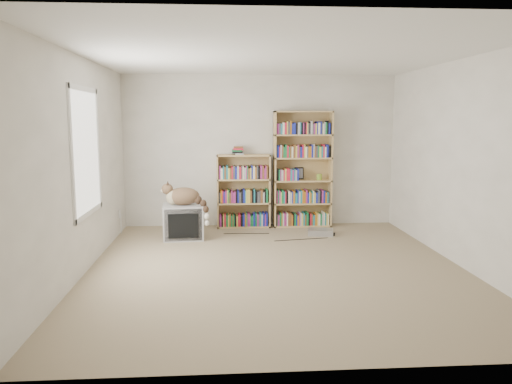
{
  "coord_description": "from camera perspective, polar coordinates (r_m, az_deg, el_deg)",
  "views": [
    {
      "loc": [
        -0.65,
        -5.8,
        1.79
      ],
      "look_at": [
        -0.17,
        1.0,
        0.78
      ],
      "focal_mm": 35.0,
      "sensor_mm": 36.0,
      "label": 1
    }
  ],
  "objects": [
    {
      "name": "book_stack",
      "position": [
        8.19,
        -2.07,
        4.77
      ],
      "size": [
        0.19,
        0.24,
        0.13
      ],
      "primitive_type": "cube",
      "color": "red",
      "rests_on": "bookcase_short"
    },
    {
      "name": "window",
      "position": [
        6.22,
        -18.84,
        4.37
      ],
      "size": [
        0.02,
        1.22,
        1.52
      ],
      "primitive_type": "cube",
      "color": "white",
      "rests_on": "wall_left"
    },
    {
      "name": "framed_print",
      "position": [
        8.4,
        4.95,
        2.16
      ],
      "size": [
        0.15,
        0.05,
        0.2
      ],
      "primitive_type": "cube",
      "rotation": [
        -0.17,
        0.0,
        0.0
      ],
      "color": "black",
      "rests_on": "bookcase_tall"
    },
    {
      "name": "wall_left",
      "position": [
        6.04,
        -19.36,
        2.82
      ],
      "size": [
        0.02,
        5.0,
        2.5
      ],
      "primitive_type": "cube",
      "color": "silver",
      "rests_on": "floor"
    },
    {
      "name": "wall_right",
      "position": [
        6.51,
        22.49,
        3.02
      ],
      "size": [
        0.02,
        5.0,
        2.5
      ],
      "primitive_type": "cube",
      "color": "silver",
      "rests_on": "floor"
    },
    {
      "name": "floor_cables",
      "position": [
        7.62,
        1.03,
        -5.14
      ],
      "size": [
        1.2,
        0.7,
        0.01
      ],
      "primitive_type": null,
      "color": "black",
      "rests_on": "floor"
    },
    {
      "name": "dvd_player",
      "position": [
        7.82,
        7.39,
        -4.56
      ],
      "size": [
        0.43,
        0.35,
        0.09
      ],
      "primitive_type": "cube",
      "rotation": [
        0.0,
        0.0,
        -0.21
      ],
      "color": "#AFB0B4",
      "rests_on": "floor"
    },
    {
      "name": "wall_outlet",
      "position": [
        8.05,
        -15.33,
        -2.42
      ],
      "size": [
        0.01,
        0.08,
        0.13
      ],
      "primitive_type": "cube",
      "color": "silver",
      "rests_on": "wall_left"
    },
    {
      "name": "cat",
      "position": [
        7.46,
        -7.93,
        -0.78
      ],
      "size": [
        0.73,
        0.52,
        0.58
      ],
      "rotation": [
        0.0,
        0.0,
        0.06
      ],
      "color": "#372616",
      "rests_on": "crt_tv"
    },
    {
      "name": "wall_back",
      "position": [
        8.35,
        0.46,
        4.7
      ],
      "size": [
        4.5,
        0.02,
        2.5
      ],
      "primitive_type": "cube",
      "color": "silver",
      "rests_on": "floor"
    },
    {
      "name": "bookcase_tall",
      "position": [
        8.32,
        5.31,
        2.26
      ],
      "size": [
        0.96,
        0.3,
        1.91
      ],
      "color": "tan",
      "rests_on": "floor"
    },
    {
      "name": "floor",
      "position": [
        6.11,
        2.31,
        -8.63
      ],
      "size": [
        4.5,
        5.0,
        0.01
      ],
      "primitive_type": "cube",
      "color": "gray",
      "rests_on": "ground"
    },
    {
      "name": "ceiling",
      "position": [
        5.88,
        2.46,
        15.34
      ],
      "size": [
        4.5,
        5.0,
        0.02
      ],
      "primitive_type": "cube",
      "color": "white",
      "rests_on": "wall_back"
    },
    {
      "name": "green_mug",
      "position": [
        8.36,
        7.22,
        1.74
      ],
      "size": [
        0.09,
        0.09,
        0.1
      ],
      "primitive_type": "cylinder",
      "color": "#81A930",
      "rests_on": "bookcase_tall"
    },
    {
      "name": "wall_front",
      "position": [
        3.41,
        7.06,
        -0.74
      ],
      "size": [
        4.5,
        0.02,
        2.5
      ],
      "primitive_type": "cube",
      "color": "silver",
      "rests_on": "floor"
    },
    {
      "name": "crt_tv",
      "position": [
        7.59,
        -8.31,
        -3.35
      ],
      "size": [
        0.63,
        0.58,
        0.51
      ],
      "rotation": [
        0.0,
        0.0,
        0.08
      ],
      "color": "#ABABAE",
      "rests_on": "floor"
    },
    {
      "name": "bookcase_short",
      "position": [
        8.27,
        -1.45,
        -0.23
      ],
      "size": [
        0.88,
        0.3,
        1.2
      ],
      "color": "tan",
      "rests_on": "floor"
    }
  ]
}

